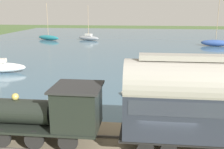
# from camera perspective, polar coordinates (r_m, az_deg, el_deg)

# --- Properties ---
(harbor_water) EXTENTS (80.00, 80.00, 0.01)m
(harbor_water) POSITION_cam_1_polar(r_m,az_deg,el_deg) (55.27, 7.68, 6.67)
(harbor_water) COLOR #426075
(harbor_water) RESTS_ON ground
(steam_locomotive) EXTENTS (2.36, 6.57, 3.08)m
(steam_locomotive) POSITION_cam_1_polar(r_m,az_deg,el_deg) (13.38, -13.21, -7.68)
(steam_locomotive) COLOR black
(steam_locomotive) RESTS_ON rail_embankment
(passenger_coach) EXTENTS (2.25, 8.21, 4.57)m
(passenger_coach) POSITION_cam_1_polar(r_m,az_deg,el_deg) (12.75, 20.68, -5.15)
(passenger_coach) COLOR black
(passenger_coach) RESTS_ON rail_embankment
(sailboat_teal) EXTENTS (3.86, 6.16, 8.35)m
(sailboat_teal) POSITION_cam_1_polar(r_m,az_deg,el_deg) (62.91, -13.67, 7.85)
(sailboat_teal) COLOR #1E707A
(sailboat_teal) RESTS_ON harbor_water
(sailboat_blue) EXTENTS (2.71, 5.64, 9.24)m
(sailboat_blue) POSITION_cam_1_polar(r_m,az_deg,el_deg) (55.00, 21.61, 6.45)
(sailboat_blue) COLOR #335199
(sailboat_blue) RESTS_ON harbor_water
(sailboat_gray) EXTENTS (3.06, 5.33, 7.77)m
(sailboat_gray) POSITION_cam_1_polar(r_m,az_deg,el_deg) (60.80, -5.12, 8.00)
(sailboat_gray) COLOR gray
(sailboat_gray) RESTS_ON harbor_water
(rowboat_far_out) EXTENTS (2.22, 1.99, 0.32)m
(rowboat_far_out) POSITION_cam_1_polar(r_m,az_deg,el_deg) (21.99, 3.78, -4.48)
(rowboat_far_out) COLOR beige
(rowboat_far_out) RESTS_ON harbor_water
(rowboat_off_pier) EXTENTS (2.34, 2.18, 0.38)m
(rowboat_off_pier) POSITION_cam_1_polar(r_m,az_deg,el_deg) (20.67, -14.30, -6.09)
(rowboat_off_pier) COLOR silver
(rowboat_off_pier) RESTS_ON harbor_water
(rowboat_near_shore) EXTENTS (1.99, 2.10, 0.36)m
(rowboat_near_shore) POSITION_cam_1_polar(r_m,az_deg,el_deg) (21.89, -6.74, -4.60)
(rowboat_near_shore) COLOR #B7B2A3
(rowboat_near_shore) RESTS_ON harbor_water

